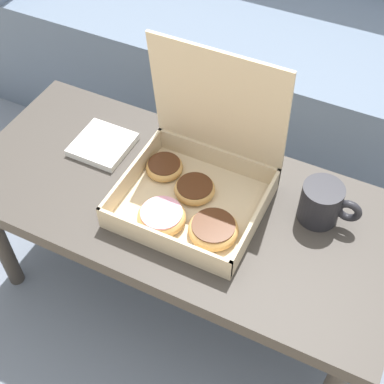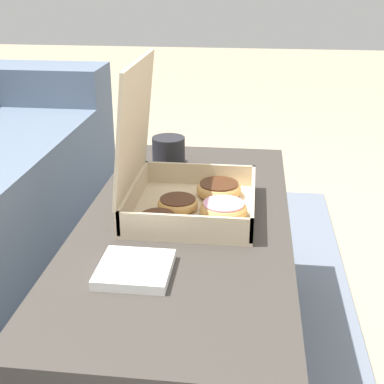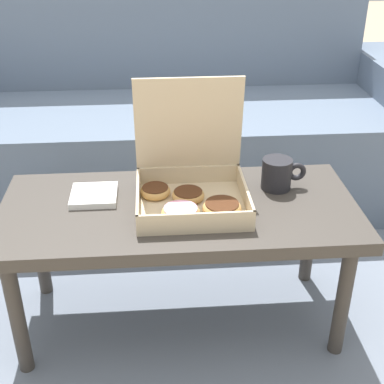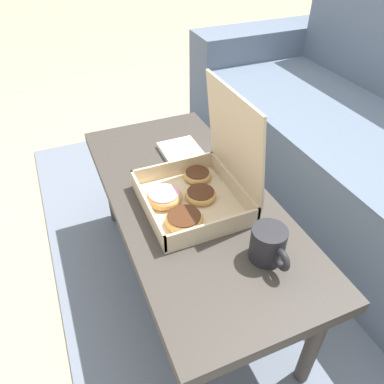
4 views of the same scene
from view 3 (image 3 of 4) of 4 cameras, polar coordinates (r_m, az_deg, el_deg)
The scene contains 7 objects.
ground_plane at distance 1.94m, azimuth -1.46°, elevation -10.93°, with size 12.00×12.00×0.00m, color tan.
area_rug at distance 2.18m, azimuth -1.90°, elevation -5.79°, with size 2.45×1.83×0.01m, color slate.
couch at distance 2.48m, azimuth -2.57°, elevation 6.70°, with size 2.33×0.81×0.89m.
coffee_table at distance 1.61m, azimuth -1.38°, elevation -2.99°, with size 1.06×0.48×0.45m.
pastry_box at distance 1.56m, azimuth -0.12°, elevation 0.55°, with size 0.32×0.30×0.36m.
coffee_mug at distance 1.68m, azimuth 9.15°, elevation 1.94°, with size 0.14×0.09×0.10m.
napkin_stack at distance 1.64m, azimuth -10.41°, elevation -0.36°, with size 0.14×0.14×0.02m.
Camera 3 is at (-0.07, -1.49, 1.24)m, focal length 50.00 mm.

